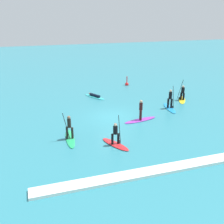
# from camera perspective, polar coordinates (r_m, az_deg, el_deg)

# --- Properties ---
(ground_plane) EXTENTS (120.00, 120.00, 0.00)m
(ground_plane) POSITION_cam_1_polar(r_m,az_deg,el_deg) (24.48, -0.00, -1.10)
(ground_plane) COLOR teal
(ground_plane) RESTS_ON ground
(surfer_on_purple_board) EXTENTS (3.29, 1.29, 1.91)m
(surfer_on_purple_board) POSITION_cam_1_polar(r_m,az_deg,el_deg) (23.70, 6.13, -0.78)
(surfer_on_purple_board) COLOR purple
(surfer_on_purple_board) RESTS_ON ground_plane
(surfer_on_teal_board) EXTENTS (2.09, 3.01, 0.38)m
(surfer_on_teal_board) POSITION_cam_1_polar(r_m,az_deg,el_deg) (30.29, -3.75, 3.41)
(surfer_on_teal_board) COLOR #33C6CC
(surfer_on_teal_board) RESTS_ON ground_plane
(surfer_on_green_board) EXTENTS (0.90, 3.33, 2.21)m
(surfer_on_green_board) POSITION_cam_1_polar(r_m,az_deg,el_deg) (20.42, -9.04, -4.68)
(surfer_on_green_board) COLOR #23B266
(surfer_on_green_board) RESTS_ON ground_plane
(surfer_on_red_board) EXTENTS (1.75, 2.70, 2.33)m
(surfer_on_red_board) POSITION_cam_1_polar(r_m,az_deg,el_deg) (19.30, 0.74, -5.95)
(surfer_on_red_board) COLOR red
(surfer_on_red_board) RESTS_ON ground_plane
(surfer_on_blue_board) EXTENTS (1.30, 3.21, 2.37)m
(surfer_on_blue_board) POSITION_cam_1_polar(r_m,az_deg,el_deg) (27.17, 12.26, 1.71)
(surfer_on_blue_board) COLOR #1E8CD1
(surfer_on_blue_board) RESTS_ON ground_plane
(surfer_on_yellow_board) EXTENTS (1.99, 2.72, 2.31)m
(surfer_on_yellow_board) POSITION_cam_1_polar(r_m,az_deg,el_deg) (30.05, 14.80, 3.31)
(surfer_on_yellow_board) COLOR yellow
(surfer_on_yellow_board) RESTS_ON ground_plane
(marker_buoy) EXTENTS (0.49, 0.49, 1.30)m
(marker_buoy) POSITION_cam_1_polar(r_m,az_deg,el_deg) (35.39, 3.20, 6.03)
(marker_buoy) COLOR red
(marker_buoy) RESTS_ON ground_plane
(wave_crest) EXTENTS (15.20, 0.90, 0.18)m
(wave_crest) POSITION_cam_1_polar(r_m,az_deg,el_deg) (16.70, 10.05, -12.16)
(wave_crest) COLOR white
(wave_crest) RESTS_ON ground_plane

